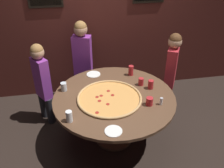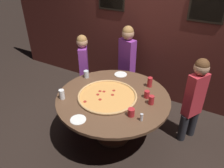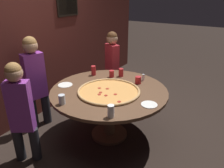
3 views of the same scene
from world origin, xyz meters
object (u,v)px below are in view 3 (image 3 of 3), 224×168
Objects in this scene: dining_table at (109,98)px; drink_cup_near_left at (121,72)px; drink_cup_by_shaker at (62,99)px; diner_far_left at (112,63)px; drink_cup_near_right at (112,74)px; white_plate_left_side at (149,105)px; drink_cup_far_right at (111,111)px; drink_cup_centre_back at (94,71)px; white_plate_beside_cup at (65,85)px; diner_centre_back at (20,108)px; drink_cup_beside_pizza at (138,80)px; giant_pizza at (109,91)px; condiment_shaker at (143,77)px; diner_side_left at (35,78)px.

drink_cup_near_left is (0.52, 0.10, 0.19)m from dining_table.
drink_cup_by_shaker is 1.64m from diner_far_left.
drink_cup_near_right is 0.91× the size of drink_cup_by_shaker.
drink_cup_near_left is 1.07× the size of drink_cup_by_shaker.
drink_cup_near_left is at bearing 48.87° from white_plate_left_side.
drink_cup_near_left reaches higher than dining_table.
diner_far_left is (1.57, 0.93, -0.06)m from drink_cup_far_right.
white_plate_beside_cup is at bearing 168.69° from drink_cup_centre_back.
drink_cup_near_right is at bearing 30.90° from drink_cup_far_right.
drink_cup_near_left is 0.65m from diner_far_left.
drink_cup_centre_back is 1.29m from diner_centre_back.
drink_cup_near_left is at bearing 11.18° from dining_table.
white_plate_left_side reaches higher than dining_table.
drink_cup_beside_pizza reaches higher than dining_table.
drink_cup_far_right is 1.28m from drink_cup_centre_back.
white_plate_beside_cup is (-0.61, 0.40, -0.05)m from drink_cup_near_right.
drink_cup_centre_back is at bearing -127.91° from diner_centre_back.
drink_cup_near_right is 0.86× the size of drink_cup_near_left.
giant_pizza is at bearing 84.59° from white_plate_left_side.
condiment_shaker is (0.74, -0.87, 0.05)m from white_plate_beside_cup.
drink_cup_near_right reaches higher than condiment_shaker.
diner_side_left is at bearing 130.14° from drink_cup_near_right.
drink_cup_beside_pizza is 0.54× the size of white_plate_left_side.
giant_pizza is 0.65m from condiment_shaker.
white_plate_left_side is at bearing -122.53° from drink_cup_near_right.
drink_cup_far_right is at bearing -85.38° from drink_cup_by_shaker.
drink_cup_near_right is at bearing 26.94° from dining_table.
giant_pizza is 1.15m from diner_side_left.
white_plate_left_side is at bearing -28.50° from drink_cup_far_right.
drink_cup_beside_pizza is 0.08× the size of diner_far_left.
drink_cup_centre_back is 1.28× the size of drink_cup_by_shaker.
drink_cup_far_right reaches higher than dining_table.
diner_side_left is 0.78m from diner_centre_back.
dining_table is 1.19× the size of diner_far_left.
drink_cup_by_shaker is (-0.97, -0.24, -0.02)m from drink_cup_centre_back.
white_plate_left_side is (-0.13, -0.63, 0.13)m from dining_table.
drink_cup_beside_pizza is at bearing -86.00° from drink_cup_centre_back.
drink_cup_far_right reaches higher than drink_cup_near_right.
drink_cup_near_left reaches higher than white_plate_beside_cup.
drink_cup_near_right is 0.30m from drink_cup_centre_back.
diner_centre_back reaches higher than drink_cup_beside_pizza.
diner_far_left reaches higher than drink_cup_near_right.
drink_cup_near_right is (0.02, 0.46, 0.00)m from drink_cup_beside_pizza.
white_plate_beside_cup is 1.14m from condiment_shaker.
drink_cup_near_right reaches higher than giant_pizza.
condiment_shaker is at bearing 139.13° from diner_side_left.
drink_cup_near_right is 1.14m from diner_side_left.
drink_cup_centre_back reaches higher than drink_cup_far_right.
white_plate_beside_cup is at bearing -123.30° from diner_centre_back.
condiment_shaker is at bearing -20.46° from giant_pizza.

